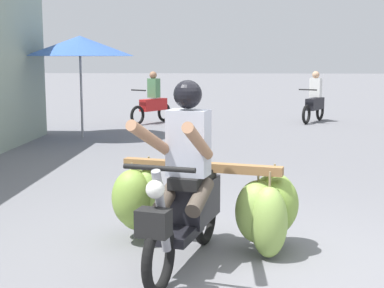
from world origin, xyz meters
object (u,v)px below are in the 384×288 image
object	(u,v)px
motorbike_main_loaded	(201,199)
motorbike_distant_ahead_left	(315,101)
market_umbrella_near_shop	(80,46)
motorbike_distant_ahead_right	(153,102)

from	to	relation	value
motorbike_main_loaded	motorbike_distant_ahead_left	size ratio (longest dim) A/B	1.28
motorbike_main_loaded	market_umbrella_near_shop	bearing A→B (deg)	112.37
motorbike_main_loaded	market_umbrella_near_shop	world-z (taller)	market_umbrella_near_shop
motorbike_main_loaded	market_umbrella_near_shop	distance (m)	7.96
motorbike_distant_ahead_right	market_umbrella_near_shop	world-z (taller)	market_umbrella_near_shop
motorbike_distant_ahead_left	market_umbrella_near_shop	bearing A→B (deg)	-148.91
motorbike_distant_ahead_right	market_umbrella_near_shop	distance (m)	3.43
motorbike_distant_ahead_right	motorbike_distant_ahead_left	bearing A→B (deg)	6.93
motorbike_main_loaded	motorbike_distant_ahead_right	size ratio (longest dim) A/B	1.34
motorbike_main_loaded	motorbike_distant_ahead_right	bearing A→B (deg)	99.91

